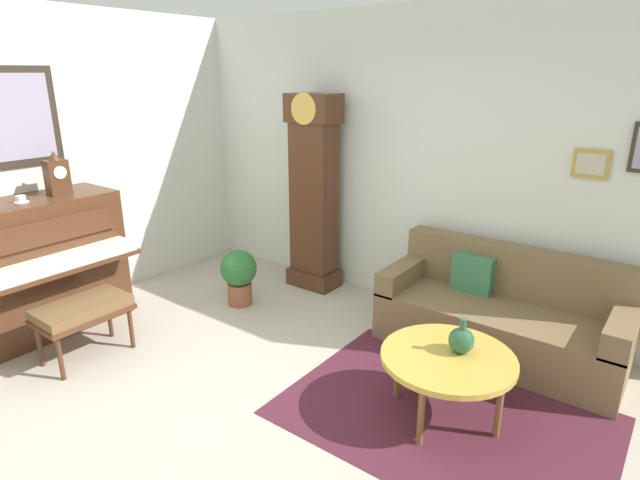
{
  "coord_description": "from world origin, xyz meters",
  "views": [
    {
      "loc": [
        2.23,
        -2.01,
        2.22
      ],
      "look_at": [
        -0.14,
        1.15,
        0.92
      ],
      "focal_mm": 28.71,
      "sensor_mm": 36.0,
      "label": 1
    }
  ],
  "objects_px": {
    "coffee_table": "(448,360)",
    "couch": "(501,315)",
    "piano": "(35,267)",
    "grandfather_clock": "(314,199)",
    "teacup": "(21,200)",
    "potted_plant": "(239,274)",
    "mantel_clock": "(57,175)",
    "green_jug": "(461,340)",
    "piano_bench": "(83,311)"
  },
  "relations": [
    {
      "from": "coffee_table",
      "to": "couch",
      "type": "bearing_deg",
      "value": 90.1
    },
    {
      "from": "piano",
      "to": "grandfather_clock",
      "type": "xyz_separation_m",
      "value": [
        1.3,
        2.28,
        0.36
      ]
    },
    {
      "from": "coffee_table",
      "to": "teacup",
      "type": "xyz_separation_m",
      "value": [
        -3.32,
        -1.06,
        0.79
      ]
    },
    {
      "from": "coffee_table",
      "to": "potted_plant",
      "type": "bearing_deg",
      "value": 169.94
    },
    {
      "from": "teacup",
      "to": "mantel_clock",
      "type": "bearing_deg",
      "value": 97.06
    },
    {
      "from": "piano",
      "to": "couch",
      "type": "height_order",
      "value": "piano"
    },
    {
      "from": "couch",
      "to": "green_jug",
      "type": "bearing_deg",
      "value": -87.27
    },
    {
      "from": "piano",
      "to": "green_jug",
      "type": "height_order",
      "value": "piano"
    },
    {
      "from": "potted_plant",
      "to": "teacup",
      "type": "bearing_deg",
      "value": -122.93
    },
    {
      "from": "coffee_table",
      "to": "teacup",
      "type": "height_order",
      "value": "teacup"
    },
    {
      "from": "teacup",
      "to": "coffee_table",
      "type": "bearing_deg",
      "value": 17.65
    },
    {
      "from": "mantel_clock",
      "to": "potted_plant",
      "type": "height_order",
      "value": "mantel_clock"
    },
    {
      "from": "couch",
      "to": "potted_plant",
      "type": "distance_m",
      "value": 2.46
    },
    {
      "from": "coffee_table",
      "to": "mantel_clock",
      "type": "distance_m",
      "value": 3.57
    },
    {
      "from": "piano",
      "to": "coffee_table",
      "type": "bearing_deg",
      "value": 17.0
    },
    {
      "from": "grandfather_clock",
      "to": "coffee_table",
      "type": "bearing_deg",
      "value": -31.14
    },
    {
      "from": "mantel_clock",
      "to": "coffee_table",
      "type": "bearing_deg",
      "value": 11.97
    },
    {
      "from": "grandfather_clock",
      "to": "green_jug",
      "type": "distance_m",
      "value": 2.45
    },
    {
      "from": "piano",
      "to": "mantel_clock",
      "type": "height_order",
      "value": "mantel_clock"
    },
    {
      "from": "grandfather_clock",
      "to": "potted_plant",
      "type": "xyz_separation_m",
      "value": [
        -0.3,
        -0.83,
        -0.64
      ]
    },
    {
      "from": "piano_bench",
      "to": "grandfather_clock",
      "type": "distance_m",
      "value": 2.42
    },
    {
      "from": "teacup",
      "to": "green_jug",
      "type": "height_order",
      "value": "teacup"
    },
    {
      "from": "piano_bench",
      "to": "potted_plant",
      "type": "height_order",
      "value": "potted_plant"
    },
    {
      "from": "grandfather_clock",
      "to": "potted_plant",
      "type": "distance_m",
      "value": 1.09
    },
    {
      "from": "couch",
      "to": "mantel_clock",
      "type": "xyz_separation_m",
      "value": [
        -3.36,
        -1.8,
        1.06
      ]
    },
    {
      "from": "mantel_clock",
      "to": "piano_bench",
      "type": "bearing_deg",
      "value": -23.76
    },
    {
      "from": "grandfather_clock",
      "to": "couch",
      "type": "distance_m",
      "value": 2.17
    },
    {
      "from": "couch",
      "to": "green_jug",
      "type": "relative_size",
      "value": 7.92
    },
    {
      "from": "couch",
      "to": "mantel_clock",
      "type": "bearing_deg",
      "value": -151.82
    },
    {
      "from": "grandfather_clock",
      "to": "coffee_table",
      "type": "height_order",
      "value": "grandfather_clock"
    },
    {
      "from": "grandfather_clock",
      "to": "couch",
      "type": "bearing_deg",
      "value": -4.42
    },
    {
      "from": "piano",
      "to": "coffee_table",
      "type": "xyz_separation_m",
      "value": [
        3.37,
        1.03,
        -0.18
      ]
    },
    {
      "from": "couch",
      "to": "mantel_clock",
      "type": "height_order",
      "value": "mantel_clock"
    },
    {
      "from": "couch",
      "to": "green_jug",
      "type": "xyz_separation_m",
      "value": [
        0.05,
        -1.0,
        0.23
      ]
    },
    {
      "from": "couch",
      "to": "mantel_clock",
      "type": "relative_size",
      "value": 5.0
    },
    {
      "from": "mantel_clock",
      "to": "green_jug",
      "type": "distance_m",
      "value": 3.6
    },
    {
      "from": "piano",
      "to": "piano_bench",
      "type": "bearing_deg",
      "value": -0.49
    },
    {
      "from": "potted_plant",
      "to": "piano",
      "type": "bearing_deg",
      "value": -124.63
    },
    {
      "from": "potted_plant",
      "to": "grandfather_clock",
      "type": "bearing_deg",
      "value": 70.06
    },
    {
      "from": "green_jug",
      "to": "potted_plant",
      "type": "relative_size",
      "value": 0.43
    },
    {
      "from": "piano",
      "to": "couch",
      "type": "distance_m",
      "value": 3.99
    },
    {
      "from": "coffee_table",
      "to": "piano",
      "type": "bearing_deg",
      "value": -163.0
    },
    {
      "from": "piano_bench",
      "to": "mantel_clock",
      "type": "distance_m",
      "value": 1.25
    },
    {
      "from": "grandfather_clock",
      "to": "teacup",
      "type": "xyz_separation_m",
      "value": [
        -1.26,
        -2.31,
        0.26
      ]
    },
    {
      "from": "coffee_table",
      "to": "mantel_clock",
      "type": "bearing_deg",
      "value": -168.03
    },
    {
      "from": "green_jug",
      "to": "couch",
      "type": "bearing_deg",
      "value": 92.73
    },
    {
      "from": "teacup",
      "to": "potted_plant",
      "type": "bearing_deg",
      "value": 57.07
    },
    {
      "from": "piano_bench",
      "to": "grandfather_clock",
      "type": "height_order",
      "value": "grandfather_clock"
    },
    {
      "from": "grandfather_clock",
      "to": "mantel_clock",
      "type": "xyz_separation_m",
      "value": [
        -1.3,
        -1.96,
        0.4
      ]
    },
    {
      "from": "teacup",
      "to": "potted_plant",
      "type": "height_order",
      "value": "teacup"
    }
  ]
}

